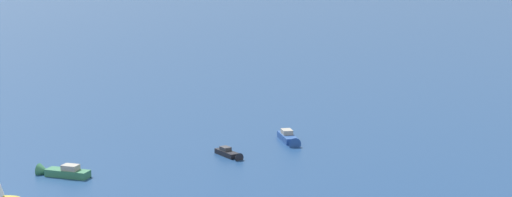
{
  "coord_description": "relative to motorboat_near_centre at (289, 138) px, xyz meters",
  "views": [
    {
      "loc": [
        112.65,
        45.44,
        44.75
      ],
      "look_at": [
        -0.17,
        0.15,
        21.41
      ],
      "focal_mm": 58.0,
      "sensor_mm": 36.0,
      "label": 1
    }
  ],
  "objects": [
    {
      "name": "motorboat_near_centre",
      "position": [
        0.0,
        0.0,
        0.0
      ],
      "size": [
        10.43,
        8.38,
        3.12
      ],
      "color": "#23478C",
      "rests_on": "ground_plane"
    },
    {
      "name": "motorboat_mid_cluster",
      "position": [
        42.08,
        -31.74,
        -0.0
      ],
      "size": [
        3.37,
        10.89,
        3.12
      ],
      "color": "#33704C",
      "rests_on": "ground_plane"
    },
    {
      "name": "motorboat_ahead",
      "position": [
        16.74,
        -7.32,
        -0.21
      ],
      "size": [
        6.23,
        7.9,
        2.35
      ],
      "color": "black",
      "rests_on": "ground_plane"
    }
  ]
}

